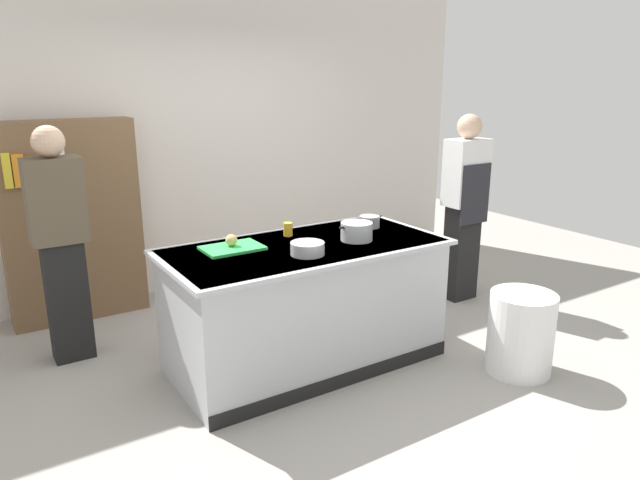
{
  "coord_description": "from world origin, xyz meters",
  "views": [
    {
      "loc": [
        -2.02,
        -3.35,
        2.04
      ],
      "look_at": [
        0.25,
        0.2,
        0.85
      ],
      "focal_mm": 32.68,
      "sensor_mm": 36.0,
      "label": 1
    }
  ],
  "objects_px": {
    "sauce_pan": "(369,222)",
    "juice_cup": "(288,229)",
    "onion": "(231,240)",
    "person_chef": "(465,204)",
    "trash_bin": "(521,333)",
    "stock_pot": "(357,231)",
    "mixing_bowl": "(307,248)",
    "person_guest": "(60,240)",
    "bookshelf": "(72,222)"
  },
  "relations": [
    {
      "from": "sauce_pan",
      "to": "juice_cup",
      "type": "height_order",
      "value": "juice_cup"
    },
    {
      "from": "onion",
      "to": "person_chef",
      "type": "bearing_deg",
      "value": 3.33
    },
    {
      "from": "trash_bin",
      "to": "person_chef",
      "type": "distance_m",
      "value": 1.57
    },
    {
      "from": "stock_pot",
      "to": "mixing_bowl",
      "type": "relative_size",
      "value": 1.3
    },
    {
      "from": "stock_pot",
      "to": "juice_cup",
      "type": "distance_m",
      "value": 0.51
    },
    {
      "from": "stock_pot",
      "to": "sauce_pan",
      "type": "bearing_deg",
      "value": 38.99
    },
    {
      "from": "juice_cup",
      "to": "trash_bin",
      "type": "bearing_deg",
      "value": -45.53
    },
    {
      "from": "juice_cup",
      "to": "person_chef",
      "type": "bearing_deg",
      "value": 1.65
    },
    {
      "from": "juice_cup",
      "to": "person_guest",
      "type": "bearing_deg",
      "value": 153.1
    },
    {
      "from": "person_chef",
      "to": "person_guest",
      "type": "bearing_deg",
      "value": 79.62
    },
    {
      "from": "onion",
      "to": "juice_cup",
      "type": "xyz_separation_m",
      "value": [
        0.49,
        0.08,
        -0.01
      ]
    },
    {
      "from": "person_chef",
      "to": "bookshelf",
      "type": "distance_m",
      "value": 3.45
    },
    {
      "from": "bookshelf",
      "to": "person_chef",
      "type": "bearing_deg",
      "value": -25.25
    },
    {
      "from": "stock_pot",
      "to": "bookshelf",
      "type": "bearing_deg",
      "value": 130.01
    },
    {
      "from": "sauce_pan",
      "to": "person_chef",
      "type": "height_order",
      "value": "person_chef"
    },
    {
      "from": "stock_pot",
      "to": "trash_bin",
      "type": "height_order",
      "value": "stock_pot"
    },
    {
      "from": "trash_bin",
      "to": "bookshelf",
      "type": "distance_m",
      "value": 3.69
    },
    {
      "from": "trash_bin",
      "to": "juice_cup",
      "type": "bearing_deg",
      "value": 134.47
    },
    {
      "from": "person_chef",
      "to": "trash_bin",
      "type": "bearing_deg",
      "value": 152.2
    },
    {
      "from": "stock_pot",
      "to": "person_guest",
      "type": "relative_size",
      "value": 0.17
    },
    {
      "from": "onion",
      "to": "bookshelf",
      "type": "distance_m",
      "value": 1.77
    },
    {
      "from": "trash_bin",
      "to": "stock_pot",
      "type": "bearing_deg",
      "value": 134.62
    },
    {
      "from": "onion",
      "to": "person_chef",
      "type": "relative_size",
      "value": 0.05
    },
    {
      "from": "sauce_pan",
      "to": "juice_cup",
      "type": "bearing_deg",
      "value": 169.54
    },
    {
      "from": "juice_cup",
      "to": "person_guest",
      "type": "distance_m",
      "value": 1.62
    },
    {
      "from": "sauce_pan",
      "to": "mixing_bowl",
      "type": "xyz_separation_m",
      "value": [
        -0.78,
        -0.36,
        -0.0
      ]
    },
    {
      "from": "person_guest",
      "to": "mixing_bowl",
      "type": "bearing_deg",
      "value": 35.87
    },
    {
      "from": "stock_pot",
      "to": "trash_bin",
      "type": "distance_m",
      "value": 1.36
    },
    {
      "from": "mixing_bowl",
      "to": "bookshelf",
      "type": "xyz_separation_m",
      "value": [
        -1.11,
        2.0,
        -0.09
      ]
    },
    {
      "from": "juice_cup",
      "to": "trash_bin",
      "type": "xyz_separation_m",
      "value": [
        1.19,
        -1.21,
        -0.66
      ]
    },
    {
      "from": "stock_pot",
      "to": "person_chef",
      "type": "relative_size",
      "value": 0.17
    },
    {
      "from": "onion",
      "to": "trash_bin",
      "type": "relative_size",
      "value": 0.14
    },
    {
      "from": "sauce_pan",
      "to": "juice_cup",
      "type": "xyz_separation_m",
      "value": [
        -0.66,
        0.12,
        0.0
      ]
    },
    {
      "from": "person_guest",
      "to": "bookshelf",
      "type": "height_order",
      "value": "person_guest"
    },
    {
      "from": "bookshelf",
      "to": "trash_bin",
      "type": "bearing_deg",
      "value": -48.5
    },
    {
      "from": "stock_pot",
      "to": "juice_cup",
      "type": "xyz_separation_m",
      "value": [
        -0.36,
        0.37,
        -0.02
      ]
    },
    {
      "from": "sauce_pan",
      "to": "mixing_bowl",
      "type": "distance_m",
      "value": 0.86
    },
    {
      "from": "juice_cup",
      "to": "bookshelf",
      "type": "xyz_separation_m",
      "value": [
        -1.23,
        1.52,
        -0.1
      ]
    },
    {
      "from": "bookshelf",
      "to": "mixing_bowl",
      "type": "bearing_deg",
      "value": -61.05
    },
    {
      "from": "sauce_pan",
      "to": "person_guest",
      "type": "height_order",
      "value": "person_guest"
    },
    {
      "from": "onion",
      "to": "sauce_pan",
      "type": "xyz_separation_m",
      "value": [
        1.15,
        -0.04,
        -0.02
      ]
    },
    {
      "from": "onion",
      "to": "sauce_pan",
      "type": "height_order",
      "value": "onion"
    },
    {
      "from": "juice_cup",
      "to": "bookshelf",
      "type": "height_order",
      "value": "bookshelf"
    },
    {
      "from": "juice_cup",
      "to": "trash_bin",
      "type": "height_order",
      "value": "juice_cup"
    },
    {
      "from": "onion",
      "to": "mixing_bowl",
      "type": "distance_m",
      "value": 0.54
    },
    {
      "from": "stock_pot",
      "to": "bookshelf",
      "type": "relative_size",
      "value": 0.17
    },
    {
      "from": "mixing_bowl",
      "to": "person_guest",
      "type": "relative_size",
      "value": 0.13
    },
    {
      "from": "trash_bin",
      "to": "onion",
      "type": "bearing_deg",
      "value": 146.15
    },
    {
      "from": "mixing_bowl",
      "to": "person_chef",
      "type": "bearing_deg",
      "value": 14.84
    },
    {
      "from": "juice_cup",
      "to": "bookshelf",
      "type": "distance_m",
      "value": 1.96
    }
  ]
}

